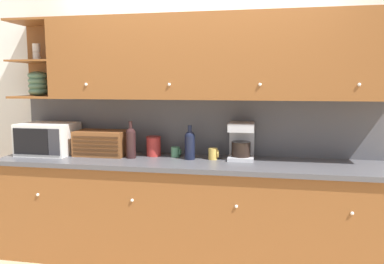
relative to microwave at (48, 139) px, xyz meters
The scene contains 13 objects.
ground_plane 1.74m from the microwave, 10.43° to the left, with size 24.00×24.00×0.00m, color tan.
wall_back 1.41m from the microwave, 11.65° to the left, with size 5.77×0.06×2.60m.
counter_unit 1.49m from the microwave, ahead, with size 3.39×0.64×0.91m.
backsplash_panel 1.39m from the microwave, 10.19° to the left, with size 3.37×0.01×0.52m.
upper_cabinets 1.69m from the microwave, ahead, with size 3.37×0.40×0.71m.
microwave is the anchor object (origin of this frame).
bread_box 0.52m from the microwave, ahead, with size 0.46×0.29×0.23m.
second_wine_bottle 0.83m from the microwave, ahead, with size 0.09×0.09×0.33m.
storage_canister 1.00m from the microwave, ahead, with size 0.14×0.14×0.18m.
mug 1.21m from the microwave, ahead, with size 0.09×0.08×0.09m.
wine_bottle 1.35m from the microwave, ahead, with size 0.09×0.09×0.30m.
mug_blue_second 1.56m from the microwave, ahead, with size 0.09×0.08×0.10m.
coffee_maker 1.79m from the microwave, ahead, with size 0.22×0.27×0.32m.
Camera 1 is at (0.59, -3.41, 1.57)m, focal length 35.00 mm.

